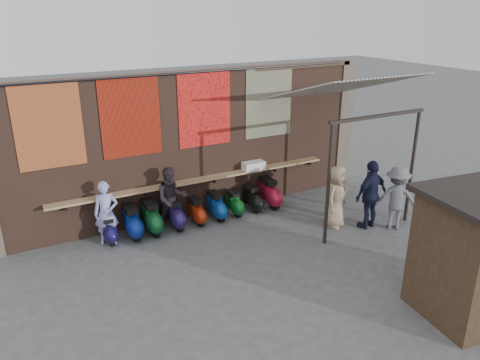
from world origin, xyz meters
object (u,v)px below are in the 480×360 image
Objects in this scene: shelf_box at (254,166)px; scooter_stool_6 at (234,203)px; scooter_stool_4 at (197,212)px; scooter_stool_8 at (269,193)px; scooter_stool_7 at (252,199)px; shopper_grey at (396,198)px; scooter_stool_1 at (132,222)px; shopper_tan at (336,197)px; scooter_stool_2 at (151,218)px; diner_right at (172,199)px; scooter_stool_5 at (216,206)px; scooter_stool_0 at (108,230)px; scooter_stool_3 at (175,214)px; diner_left at (106,213)px.

scooter_stool_6 is at bearing -159.29° from shelf_box.
scooter_stool_4 is 0.81× the size of scooter_stool_8.
shopper_grey is at bearing -45.51° from scooter_stool_7.
scooter_stool_1 is 0.51× the size of shopper_tan.
scooter_stool_2 is 0.53× the size of diner_right.
shelf_box is 0.82× the size of scooter_stool_5.
shopper_grey reaches higher than scooter_stool_5.
scooter_stool_2 is 1.13× the size of scooter_stool_5.
shelf_box is at bearing 20.71° from scooter_stool_6.
scooter_stool_0 is 0.60m from scooter_stool_1.
scooter_stool_0 is 0.41× the size of shopper_grey.
scooter_stool_5 is (-1.36, -0.31, -0.87)m from shelf_box.
shopper_grey is (6.26, -2.79, 0.45)m from scooter_stool_1.
shopper_tan is at bearing -26.76° from scooter_stool_3.
scooter_stool_5 is at bearing -0.21° from scooter_stool_1.
scooter_stool_8 is 0.52× the size of shopper_tan.
scooter_stool_2 is 0.53× the size of shopper_tan.
diner_right is 0.99× the size of shopper_grey.
scooter_stool_7 is 0.44× the size of shopper_grey.
shopper_tan reaches higher than scooter_stool_1.
scooter_stool_2 is at bearing 1.33° from scooter_stool_1.
scooter_stool_4 is at bearing -1.09° from scooter_stool_3.
scooter_stool_6 is (1.16, 0.02, -0.00)m from scooter_stool_4.
scooter_stool_5 is at bearing 6.37° from diner_right.
scooter_stool_2 is at bearing -0.75° from scooter_stool_0.
shopper_tan reaches higher than scooter_stool_2.
shopper_tan is at bearing -21.32° from scooter_stool_1.
scooter_stool_1 reaches higher than scooter_stool_7.
scooter_stool_4 reaches higher than scooter_stool_6.
scooter_stool_5 is at bearing 117.00° from shopper_tan.
diner_right is at bearing -1.37° from scooter_stool_2.
shopper_grey reaches higher than scooter_stool_7.
scooter_stool_0 is at bearing 178.67° from scooter_stool_4.
diner_right is (-1.84, 0.00, 0.51)m from scooter_stool_6.
scooter_stool_2 is at bearing 10.11° from shopper_grey.
shelf_box is 0.91× the size of scooter_stool_6.
shopper_grey is at bearing -35.54° from scooter_stool_5.
scooter_stool_6 is at bearing 0.40° from scooter_stool_3.
scooter_stool_7 is at bearing 6.57° from diner_right.
scooter_stool_1 is at bearing 179.91° from scooter_stool_6.
diner_left reaches higher than scooter_stool_6.
shelf_box is at bearing 6.97° from scooter_stool_3.
diner_left is (-0.01, -0.03, 0.47)m from scooter_stool_0.
diner_left reaches higher than scooter_stool_2.
scooter_stool_3 is 1.78m from scooter_stool_6.
shopper_tan reaches higher than scooter_stool_4.
scooter_stool_1 is 0.50× the size of shopper_grey.
scooter_stool_0 is 0.44× the size of diner_left.
diner_left is at bearing 179.96° from scooter_stool_6.
shopper_tan reaches higher than scooter_stool_5.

